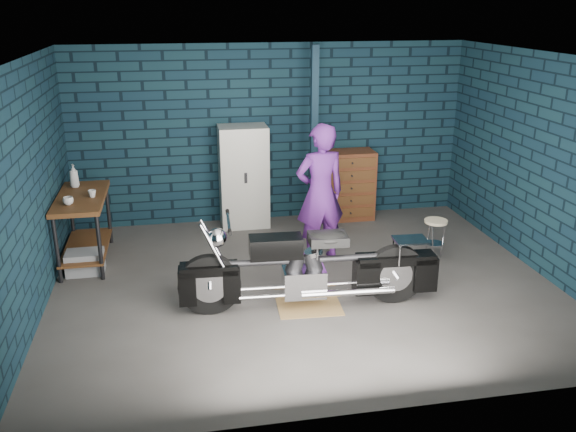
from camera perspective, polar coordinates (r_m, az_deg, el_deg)
name	(u,v)px	position (r m, az deg, el deg)	size (l,w,h in m)	color
ground	(304,284)	(7.49, 1.53, -6.40)	(6.00, 6.00, 0.00)	#4C4947
room_walls	(296,121)	(7.41, 0.76, 8.86)	(6.02, 5.01, 2.71)	#0F2634
support_post	(314,140)	(8.97, 2.44, 7.11)	(0.10, 0.10, 2.70)	#112838
workbench	(85,229)	(8.39, -18.50, -1.16)	(0.60, 1.40, 0.91)	#5A311B
drip_mat	(309,306)	(6.98, 2.00, -8.42)	(0.72, 0.54, 0.01)	olive
motorcycle	(310,262)	(6.74, 2.05, -4.37)	(2.46, 0.67, 1.09)	black
person	(320,193)	(7.90, 3.02, 2.13)	(0.67, 0.44, 1.83)	#5A217E
storage_bin	(85,262)	(8.15, -18.45, -4.13)	(0.46, 0.33, 0.29)	gray
locker	(244,177)	(9.21, -4.16, 3.69)	(0.72, 0.51, 1.54)	beige
tool_chest	(347,185)	(9.58, 5.57, 2.87)	(0.82, 0.45, 1.09)	brown
shop_stool	(434,240)	(8.33, 13.54, -2.15)	(0.30, 0.30, 0.55)	beige
cup_a	(68,201)	(7.92, -19.88, 1.34)	(0.12, 0.12, 0.10)	beige
cup_b	(92,194)	(8.13, -17.86, 2.01)	(0.10, 0.10, 0.09)	beige
bottle	(74,176)	(8.63, -19.40, 3.58)	(0.12, 0.12, 0.31)	gray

